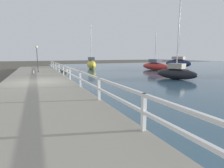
{
  "coord_description": "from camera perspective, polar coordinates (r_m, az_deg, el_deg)",
  "views": [
    {
      "loc": [
        -0.09,
        -13.11,
        2.12
      ],
      "look_at": [
        4.28,
        -3.11,
        0.32
      ],
      "focal_mm": 28.0,
      "sensor_mm": 36.0,
      "label": 1
    }
  ],
  "objects": [
    {
      "name": "sailboat_navy",
      "position": [
        32.46,
        20.78,
        6.46
      ],
      "size": [
        3.11,
        4.65,
        5.86
      ],
      "rotation": [
        0.0,
        0.0,
        0.41
      ],
      "color": "#192347",
      "rests_on": "water_surface"
    },
    {
      "name": "sailboat_black",
      "position": [
        16.6,
        20.23,
        3.5
      ],
      "size": [
        2.6,
        3.94,
        7.61
      ],
      "rotation": [
        0.0,
        0.0,
        0.38
      ],
      "color": "black",
      "rests_on": "water_surface"
    },
    {
      "name": "dock_lamp",
      "position": [
        20.6,
        -23.32,
        9.34
      ],
      "size": [
        0.25,
        0.25,
        2.81
      ],
      "color": "#2D2D33",
      "rests_on": "dock_walkway"
    },
    {
      "name": "boulder_water_edge",
      "position": [
        24.28,
        -15.92,
        4.59
      ],
      "size": [
        0.67,
        0.61,
        0.51
      ],
      "color": "slate",
      "rests_on": "ground"
    },
    {
      "name": "railing",
      "position": [
        13.36,
        -13.59,
        4.05
      ],
      "size": [
        0.1,
        32.5,
        0.93
      ],
      "color": "white",
      "rests_on": "dock_walkway"
    },
    {
      "name": "boulder_mid_strip",
      "position": [
        21.39,
        -13.52,
        3.87
      ],
      "size": [
        0.46,
        0.42,
        0.35
      ],
      "color": "#666056",
      "rests_on": "ground"
    },
    {
      "name": "sailboat_red",
      "position": [
        25.82,
        13.84,
        5.78
      ],
      "size": [
        1.8,
        5.23,
        5.15
      ],
      "rotation": [
        0.0,
        0.0,
        0.08
      ],
      "color": "red",
      "rests_on": "water_surface"
    },
    {
      "name": "boulder_near_dock",
      "position": [
        22.44,
        -14.91,
        4.24
      ],
      "size": [
        0.65,
        0.59,
        0.49
      ],
      "color": "gray",
      "rests_on": "ground"
    },
    {
      "name": "ground_plane",
      "position": [
        13.28,
        -22.9,
        -0.59
      ],
      "size": [
        120.0,
        120.0,
        0.0
      ],
      "primitive_type": "plane",
      "color": "#4C473D"
    },
    {
      "name": "sailboat_yellow",
      "position": [
        27.89,
        -6.75,
        6.49
      ],
      "size": [
        2.37,
        5.52,
        6.68
      ],
      "rotation": [
        0.0,
        0.0,
        -0.2
      ],
      "color": "gold",
      "rests_on": "water_surface"
    },
    {
      "name": "mooring_bollard",
      "position": [
        18.7,
        -24.37,
        3.68
      ],
      "size": [
        0.2,
        0.2,
        0.46
      ],
      "color": "gray",
      "rests_on": "dock_walkway"
    },
    {
      "name": "dock_walkway",
      "position": [
        13.25,
        -22.94,
        0.07
      ],
      "size": [
        4.64,
        36.0,
        0.31
      ],
      "color": "gray",
      "rests_on": "ground"
    }
  ]
}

